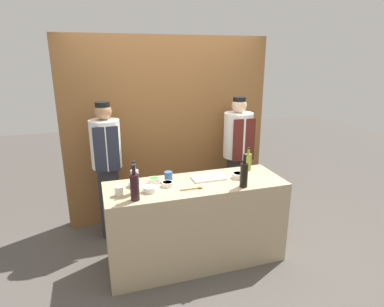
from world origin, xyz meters
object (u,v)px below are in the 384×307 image
at_px(sauce_bowl_red, 150,189).
at_px(wooden_spoon, 195,188).
at_px(bottle_oil, 248,161).
at_px(chef_left, 107,167).
at_px(cutting_board, 209,178).
at_px(bottle_clear, 135,181).
at_px(sauce_bowl_white, 239,175).
at_px(cup_blue, 168,177).
at_px(bottle_wine, 135,186).
at_px(cup_cream, 119,191).
at_px(sauce_bowl_orange, 167,184).
at_px(sauce_bowl_green, 154,180).
at_px(sauce_bowl_purple, 135,183).
at_px(chef_right, 237,155).
at_px(bottle_soy, 244,174).

relative_size(sauce_bowl_red, wooden_spoon, 0.56).
height_order(bottle_oil, chef_left, chef_left).
relative_size(cutting_board, bottle_clear, 1.11).
bearing_deg(sauce_bowl_white, wooden_spoon, -165.02).
relative_size(bottle_oil, chef_left, 0.16).
height_order(bottle_clear, cup_blue, bottle_clear).
xyz_separation_m(bottle_wine, chef_left, (-0.19, 0.99, -0.13)).
relative_size(cup_cream, chef_left, 0.05).
relative_size(cup_cream, wooden_spoon, 0.38).
distance_m(sauce_bowl_orange, sauce_bowl_green, 0.16).
distance_m(sauce_bowl_purple, sauce_bowl_green, 0.20).
bearing_deg(sauce_bowl_green, chef_right, 27.85).
height_order(cup_blue, chef_left, chef_left).
xyz_separation_m(cutting_board, bottle_soy, (0.25, -0.31, 0.12)).
bearing_deg(wooden_spoon, sauce_bowl_green, 142.59).
distance_m(bottle_clear, bottle_wine, 0.15).
bearing_deg(bottle_wine, sauce_bowl_white, 10.73).
distance_m(sauce_bowl_orange, bottle_oil, 1.00).
relative_size(bottle_oil, chef_right, 0.16).
relative_size(cutting_board, cup_blue, 3.41).
bearing_deg(sauce_bowl_white, sauce_bowl_orange, 179.28).
distance_m(sauce_bowl_red, bottle_wine, 0.24).
bearing_deg(sauce_bowl_green, bottle_wine, -125.56).
height_order(sauce_bowl_green, chef_left, chef_left).
height_order(sauce_bowl_green, sauce_bowl_white, sauce_bowl_green).
bearing_deg(cutting_board, sauce_bowl_purple, 177.63).
distance_m(sauce_bowl_white, bottle_soy, 0.26).
height_order(sauce_bowl_red, chef_left, chef_left).
bearing_deg(bottle_soy, cutting_board, 129.51).
bearing_deg(bottle_oil, sauce_bowl_red, -167.41).
bearing_deg(chef_left, sauce_bowl_purple, -71.36).
distance_m(sauce_bowl_red, cutting_board, 0.68).
bearing_deg(chef_left, cutting_board, -34.99).
distance_m(sauce_bowl_purple, bottle_oil, 1.30).
xyz_separation_m(sauce_bowl_purple, chef_right, (1.44, 0.67, -0.04)).
xyz_separation_m(sauce_bowl_purple, cutting_board, (0.78, -0.03, -0.02)).
bearing_deg(bottle_wine, chef_left, 100.62).
xyz_separation_m(bottle_oil, chef_right, (0.15, 0.59, -0.11)).
height_order(bottle_clear, bottle_wine, bottle_wine).
distance_m(sauce_bowl_green, chef_left, 0.78).
bearing_deg(bottle_clear, cup_blue, 28.00).
bearing_deg(chef_right, wooden_spoon, -134.04).
bearing_deg(wooden_spoon, chef_right, 45.96).
bearing_deg(sauce_bowl_orange, bottle_wine, -147.57).
bearing_deg(chef_left, cup_cream, -86.25).
xyz_separation_m(sauce_bowl_white, bottle_oil, (0.21, 0.19, 0.07)).
xyz_separation_m(bottle_clear, cup_blue, (0.37, 0.20, -0.07)).
bearing_deg(bottle_wine, sauce_bowl_purple, 82.93).
bearing_deg(cutting_board, bottle_soy, -50.49).
bearing_deg(cutting_board, bottle_wine, -160.45).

